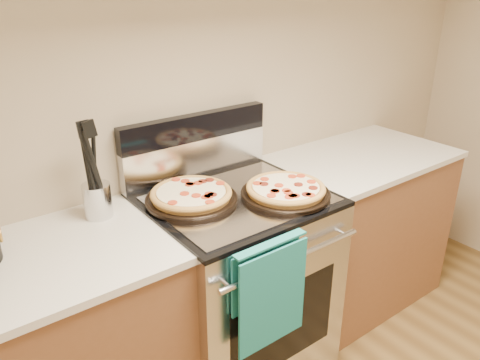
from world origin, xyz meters
TOP-DOWN VIEW (x-y plane):
  - wall_back at (0.00, 2.00)m, footprint 4.00×0.00m
  - range_body at (0.00, 1.65)m, footprint 0.76×0.68m
  - oven_window at (0.00, 1.31)m, footprint 0.56×0.01m
  - cooktop at (0.00, 1.65)m, footprint 0.76×0.68m
  - backsplash_lower at (0.00, 1.96)m, footprint 0.76×0.06m
  - backsplash_upper at (0.00, 1.96)m, footprint 0.76×0.06m
  - oven_handle at (0.00, 1.27)m, footprint 0.70×0.03m
  - dish_towel at (-0.12, 1.27)m, footprint 0.32×0.05m
  - foil_sheet at (0.00, 1.62)m, footprint 0.70×0.55m
  - countertop_left at (-0.88, 1.68)m, footprint 1.02×0.64m
  - cabinet_right at (0.88, 1.68)m, footprint 1.00×0.62m
  - countertop_right at (0.88, 1.68)m, footprint 1.02×0.64m
  - pepperoni_pizza_back at (-0.18, 1.72)m, footprint 0.50×0.50m
  - pepperoni_pizza_front at (0.17, 1.52)m, footprint 0.47×0.47m
  - utensil_crock at (-0.53, 1.86)m, footprint 0.14×0.14m

SIDE VIEW (x-z plane):
  - cabinet_right at x=0.88m, z-range 0.00..0.88m
  - range_body at x=0.00m, z-range 0.00..0.90m
  - oven_window at x=0.00m, z-range 0.25..0.65m
  - dish_towel at x=-0.12m, z-range 0.49..0.91m
  - oven_handle at x=0.00m, z-range 0.79..0.81m
  - countertop_left at x=-0.88m, z-range 0.88..0.91m
  - countertop_right at x=0.88m, z-range 0.88..0.91m
  - cooktop at x=0.00m, z-range 0.90..0.92m
  - foil_sheet at x=0.00m, z-range 0.92..0.93m
  - pepperoni_pizza_front at x=0.17m, z-range 0.93..0.98m
  - pepperoni_pizza_back at x=-0.18m, z-range 0.93..0.98m
  - utensil_crock at x=-0.53m, z-range 0.91..1.05m
  - backsplash_lower at x=0.00m, z-range 0.92..1.10m
  - backsplash_upper at x=0.00m, z-range 1.10..1.22m
  - wall_back at x=0.00m, z-range -0.65..3.35m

